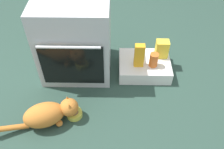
# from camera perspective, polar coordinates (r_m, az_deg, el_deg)

# --- Properties ---
(ground) EXTENTS (8.00, 8.00, 0.00)m
(ground) POSITION_cam_1_polar(r_m,az_deg,el_deg) (2.23, -10.15, -6.10)
(ground) COLOR #284238
(oven) EXTENTS (0.64, 0.61, 0.76)m
(oven) POSITION_cam_1_polar(r_m,az_deg,el_deg) (2.26, -8.65, 8.76)
(oven) COLOR #B7BABF
(oven) RESTS_ON ground
(pantry_cabinet) EXTENTS (0.49, 0.39, 0.13)m
(pantry_cabinet) POSITION_cam_1_polar(r_m,az_deg,el_deg) (2.42, 7.58, 1.99)
(pantry_cabinet) COLOR white
(pantry_cabinet) RESTS_ON ground
(food_bowl) EXTENTS (0.13, 0.13, 0.08)m
(food_bowl) POSITION_cam_1_polar(r_m,az_deg,el_deg) (2.10, -8.83, -9.02)
(food_bowl) COLOR #D1D14C
(food_bowl) RESTS_ON ground
(cat) EXTENTS (0.67, 0.31, 0.22)m
(cat) POSITION_cam_1_polar(r_m,az_deg,el_deg) (2.03, -14.62, -8.88)
(cat) COLOR #C6752D
(cat) RESTS_ON ground
(sauce_jar) EXTENTS (0.08, 0.08, 0.14)m
(sauce_jar) POSITION_cam_1_polar(r_m,az_deg,el_deg) (2.30, 9.76, 3.39)
(sauce_jar) COLOR #D16023
(sauce_jar) RESTS_ON pantry_cabinet
(juice_carton) EXTENTS (0.09, 0.06, 0.24)m
(juice_carton) POSITION_cam_1_polar(r_m,az_deg,el_deg) (2.25, 6.40, 4.45)
(juice_carton) COLOR orange
(juice_carton) RESTS_ON pantry_cabinet
(snack_bag) EXTENTS (0.12, 0.09, 0.18)m
(snack_bag) POSITION_cam_1_polar(r_m,az_deg,el_deg) (2.40, 11.63, 5.92)
(snack_bag) COLOR yellow
(snack_bag) RESTS_ON pantry_cabinet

